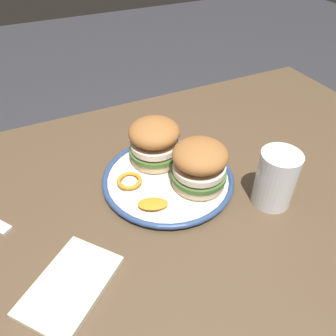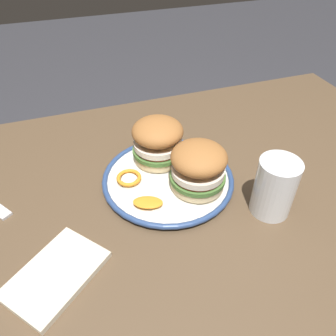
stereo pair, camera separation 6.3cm
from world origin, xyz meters
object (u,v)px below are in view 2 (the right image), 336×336
sandwich_half_left (158,140)px  sandwich_half_right (198,166)px  dining_table (190,218)px  drinking_glass (274,191)px  dinner_plate (168,179)px

sandwich_half_left → sandwich_half_right: bearing=-66.4°
dining_table → sandwich_half_right: bearing=-69.9°
dining_table → drinking_glass: (0.12, -0.11, 0.16)m
sandwich_half_right → dining_table: bearing=110.1°
dinner_plate → dining_table: bearing=-36.8°
dining_table → dinner_plate: bearing=143.2°
drinking_glass → sandwich_half_right: bearing=140.9°
dinner_plate → sandwich_half_right: 0.09m
dinner_plate → drinking_glass: size_ratio=2.38×
dining_table → sandwich_half_right: sandwich_half_right is taller
dinner_plate → sandwich_half_left: (-0.00, 0.07, 0.06)m
sandwich_half_left → sandwich_half_right: size_ratio=1.11×
sandwich_half_right → drinking_glass: bearing=-39.1°
dining_table → sandwich_half_left: size_ratio=8.31×
dinner_plate → drinking_glass: bearing=-40.5°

